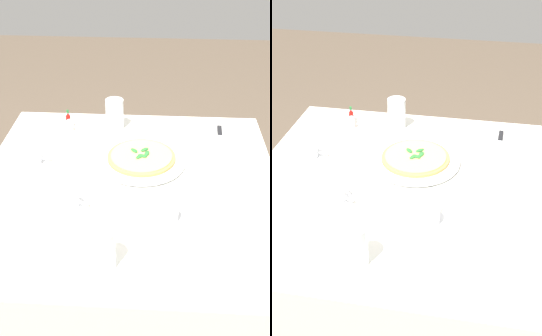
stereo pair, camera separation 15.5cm
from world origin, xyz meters
The scene contains 14 objects.
ground_plane centered at (0.00, 0.00, 0.00)m, with size 8.00×8.00×0.00m, color brown.
dining_table centered at (0.00, 0.00, 0.60)m, with size 1.04×1.04×0.73m.
pizza_plate centered at (-0.14, 0.04, 0.74)m, with size 0.33×0.33×0.02m.
pizza centered at (-0.14, 0.04, 0.76)m, with size 0.25×0.25×0.02m.
coffee_cup_right_edge centered at (0.19, 0.13, 0.76)m, with size 0.13×0.13×0.07m.
coffee_cup_far_left centered at (-0.10, -0.36, 0.76)m, with size 0.13×0.13×0.06m.
coffee_cup_left_edge centered at (0.14, -0.18, 0.76)m, with size 0.13×0.13×0.07m.
water_glass_center_back centered at (0.38, -0.04, 0.79)m, with size 0.07×0.07×0.13m.
water_glass_back_corner centered at (-0.40, -0.09, 0.79)m, with size 0.07×0.07×0.13m.
napkin_folded centered at (-0.31, 0.34, 0.74)m, with size 0.23×0.15×0.02m.
dinner_knife centered at (-0.30, 0.34, 0.76)m, with size 0.20×0.03×0.01m.
hot_sauce_bottle centered at (-0.38, -0.28, 0.77)m, with size 0.02×0.02×0.08m.
salt_shaker centered at (-0.36, -0.27, 0.76)m, with size 0.03×0.03×0.06m.
pepper_shaker centered at (-0.41, -0.29, 0.76)m, with size 0.03×0.03×0.06m.
Camera 2 is at (1.20, 0.25, 1.61)m, focal length 46.83 mm.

